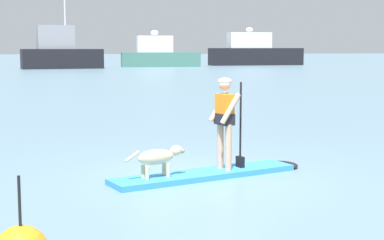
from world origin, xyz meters
The scene contains 7 objects.
ground_plane centered at (0.00, 0.00, 0.00)m, with size 400.00×400.00×0.00m, color slate.
paddleboard centered at (0.22, 0.07, 0.05)m, with size 3.80×1.78×0.10m.
person_paddler centered at (0.41, 0.13, 1.06)m, with size 0.67×0.57×1.65m.
dog centered at (-0.87, -0.28, 0.44)m, with size 1.09×0.43×0.52m.
moored_boat_far_port centered at (-1.97, 56.61, 1.74)m, with size 8.88×4.13×9.33m.
moored_boat_outer centered at (9.49, 60.42, 1.38)m, with size 9.38×3.27×4.30m.
moored_boat_far_starboard centered at (22.57, 63.89, 1.60)m, with size 12.11×2.73×4.84m.
Camera 1 is at (-2.52, -10.08, 2.28)m, focal length 56.06 mm.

